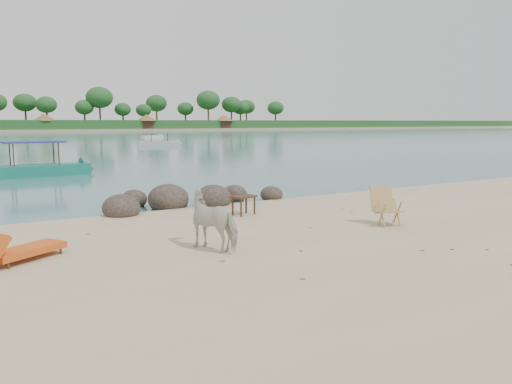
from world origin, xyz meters
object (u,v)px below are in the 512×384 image
side_table (244,206)px  deck_chair (390,207)px  boulders (182,200)px  cow (216,221)px  lounge_chair (27,247)px  boat_near (34,147)px

side_table → deck_chair: 4.08m
boulders → cow: 5.74m
lounge_chair → deck_chair: size_ratio=1.77×
boulders → deck_chair: size_ratio=6.22×
lounge_chair → deck_chair: bearing=-40.0°
side_table → boat_near: bearing=86.8°
side_table → deck_chair: (2.52, -3.20, 0.23)m
side_table → boat_near: boat_near is taller
boulders → lounge_chair: 6.71m
boulders → cow: cow is taller
cow → deck_chair: (4.89, -0.19, -0.10)m
boulders → lounge_chair: (-5.05, -4.42, 0.08)m
lounge_chair → deck_chair: (8.43, -1.29, 0.24)m
boulders → deck_chair: (3.37, -5.71, 0.32)m
boulders → boat_near: size_ratio=1.08×
cow → side_table: (2.37, 3.00, -0.33)m
deck_chair → boat_near: (-6.19, 18.18, 0.92)m
boulders → boat_near: boat_near is taller
side_table → lounge_chair: size_ratio=0.38×
lounge_chair → cow: bearing=-48.6°
boulders → boat_near: 12.83m
cow → boulders: bearing=-126.7°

